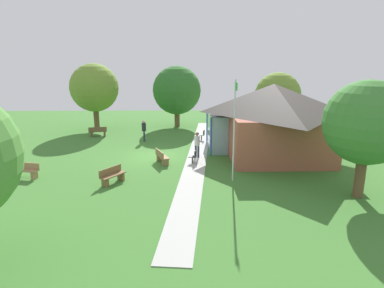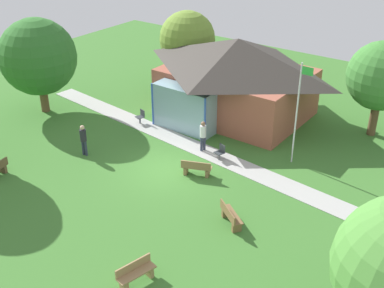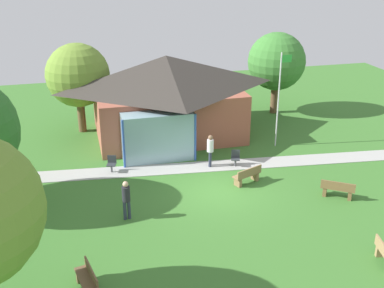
# 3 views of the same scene
# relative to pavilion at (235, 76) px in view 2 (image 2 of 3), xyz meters

# --- Properties ---
(ground_plane) EXTENTS (44.00, 44.00, 0.00)m
(ground_plane) POSITION_rel_pavilion_xyz_m (0.87, -7.73, -2.50)
(ground_plane) COLOR #3D752D
(pavilion) EXTENTS (9.33, 7.89, 4.79)m
(pavilion) POSITION_rel_pavilion_xyz_m (0.00, 0.00, 0.00)
(pavilion) COLOR #A35642
(pavilion) RESTS_ON ground_plane
(footpath) EXTENTS (24.87, 3.83, 0.03)m
(footpath) POSITION_rel_pavilion_xyz_m (0.87, -5.04, -2.48)
(footpath) COLOR #ADADA8
(footpath) RESTS_ON ground_plane
(flagpole) EXTENTS (0.64, 0.08, 5.37)m
(flagpole) POSITION_rel_pavilion_xyz_m (5.66, -3.32, 0.47)
(flagpole) COLOR silver
(flagpole) RESTS_ON ground_plane
(bench_mid_right) EXTENTS (1.48, 1.22, 0.84)m
(bench_mid_right) POSITION_rel_pavilion_xyz_m (5.86, -9.67, -2.10)
(bench_mid_right) COLOR brown
(bench_mid_right) RESTS_ON ground_plane
(bench_front_right) EXTENTS (0.77, 1.56, 0.84)m
(bench_front_right) POSITION_rel_pavilion_xyz_m (4.93, -14.60, -2.10)
(bench_front_right) COLOR #9E7A51
(bench_front_right) RESTS_ON ground_plane
(bench_rear_near_path) EXTENTS (1.55, 0.97, 0.84)m
(bench_rear_near_path) POSITION_rel_pavilion_xyz_m (2.41, -7.33, -2.10)
(bench_rear_near_path) COLOR olive
(bench_rear_near_path) RESTS_ON ground_plane
(patio_chair_lawn_spare) EXTENTS (0.56, 0.56, 0.86)m
(patio_chair_lawn_spare) POSITION_rel_pavilion_xyz_m (2.50, -5.34, -2.08)
(patio_chair_lawn_spare) COLOR #33383D
(patio_chair_lawn_spare) RESTS_ON ground_plane
(patio_chair_west) EXTENTS (0.55, 0.55, 0.86)m
(patio_chair_west) POSITION_rel_pavilion_xyz_m (-3.76, -4.45, -2.08)
(patio_chair_west) COLOR #33383D
(patio_chair_west) RESTS_ON ground_plane
(visitor_strolling_lawn) EXTENTS (0.34, 0.34, 1.74)m
(visitor_strolling_lawn) POSITION_rel_pavilion_xyz_m (-3.59, -9.14, -1.48)
(visitor_strolling_lawn) COLOR #2D3347
(visitor_strolling_lawn) RESTS_ON ground_plane
(visitor_on_path) EXTENTS (0.34, 0.34, 1.74)m
(visitor_on_path) POSITION_rel_pavilion_xyz_m (1.22, -5.06, -1.48)
(visitor_on_path) COLOR #2D3347
(visitor_on_path) RESTS_ON ground_plane
(tree_behind_pavilion_left) EXTENTS (3.77, 3.77, 5.42)m
(tree_behind_pavilion_left) POSITION_rel_pavilion_xyz_m (-4.94, 1.85, 1.02)
(tree_behind_pavilion_left) COLOR brown
(tree_behind_pavilion_left) RESTS_ON ground_plane
(tree_west_hedge) EXTENTS (4.67, 4.67, 5.90)m
(tree_west_hedge) POSITION_rel_pavilion_xyz_m (-9.88, -6.62, 1.05)
(tree_west_hedge) COLOR brown
(tree_west_hedge) RESTS_ON ground_plane
(tree_behind_pavilion_right) EXTENTS (3.81, 3.81, 5.46)m
(tree_behind_pavilion_right) POSITION_rel_pavilion_xyz_m (7.92, 2.27, 1.03)
(tree_behind_pavilion_right) COLOR brown
(tree_behind_pavilion_right) RESTS_ON ground_plane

